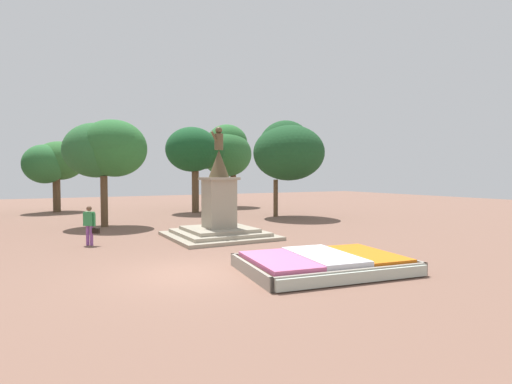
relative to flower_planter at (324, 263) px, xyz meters
name	(u,v)px	position (x,y,z in m)	size (l,w,h in m)	color
ground_plane	(188,274)	(-3.72, 1.60, -0.23)	(89.58, 89.58, 0.00)	brown
flower_planter	(324,263)	(0.00, 0.00, 0.00)	(5.27, 3.99, 0.51)	#38281C
statue_monument	(219,215)	(-0.24, 7.44, 0.81)	(4.48, 4.48, 5.09)	gray
pedestrian_with_handbag	(90,223)	(-5.71, 8.04, 0.68)	(0.59, 0.54, 1.62)	#8C4C99
park_tree_far_left	(227,150)	(7.60, 23.98, 4.95)	(4.63, 4.38, 7.54)	brown
park_tree_behind_statue	(196,151)	(3.19, 19.98, 4.56)	(4.68, 4.30, 6.56)	brown
park_tree_far_right	(54,162)	(-6.53, 25.51, 3.65)	(4.53, 4.23, 5.54)	brown
park_tree_street_side	(287,151)	(7.45, 13.56, 4.27)	(4.71, 5.15, 6.63)	brown
park_tree_mid_canopy	(107,148)	(-4.13, 14.12, 4.17)	(4.46, 4.15, 5.97)	brown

